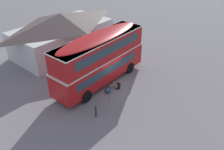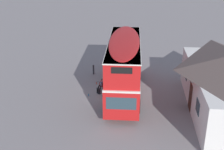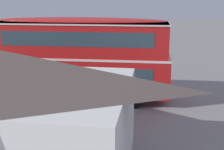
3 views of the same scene
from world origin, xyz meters
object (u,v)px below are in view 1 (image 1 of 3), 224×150
at_px(kerb_bollard, 96,111).
at_px(double_decker_bus, 100,57).
at_px(touring_bicycle, 112,88).
at_px(backpack_on_ground, 119,86).
at_px(water_bottle_blue_sports, 129,88).
at_px(water_bottle_red_squeeze, 109,99).

bearing_deg(kerb_bollard, double_decker_bus, 38.04).
relative_size(double_decker_bus, touring_bicycle, 6.06).
bearing_deg(backpack_on_ground, touring_bicycle, 167.70).
xyz_separation_m(double_decker_bus, touring_bicycle, (-0.56, -1.94, -2.27)).
distance_m(double_decker_bus, backpack_on_ground, 3.17).
bearing_deg(double_decker_bus, water_bottle_blue_sports, -75.85).
bearing_deg(backpack_on_ground, water_bottle_blue_sports, -54.32).
distance_m(backpack_on_ground, water_bottle_blue_sports, 0.98).
relative_size(backpack_on_ground, water_bottle_blue_sports, 2.54).
height_order(backpack_on_ground, water_bottle_red_squeeze, backpack_on_ground).
relative_size(backpack_on_ground, water_bottle_red_squeeze, 2.36).
xyz_separation_m(backpack_on_ground, water_bottle_red_squeeze, (-1.87, -0.42, -0.17)).
height_order(water_bottle_blue_sports, water_bottle_red_squeeze, water_bottle_red_squeeze).
bearing_deg(backpack_on_ground, water_bottle_red_squeeze, -167.36).
bearing_deg(double_decker_bus, touring_bicycle, -106.08).
xyz_separation_m(backpack_on_ground, kerb_bollard, (-4.17, -1.03, 0.23)).
xyz_separation_m(water_bottle_red_squeeze, kerb_bollard, (-2.31, -0.62, 0.39)).
bearing_deg(touring_bicycle, double_decker_bus, 73.92).
relative_size(touring_bicycle, backpack_on_ground, 3.19).
bearing_deg(kerb_bollard, water_bottle_blue_sports, 3.03).
height_order(touring_bicycle, backpack_on_ground, touring_bicycle).
bearing_deg(water_bottle_red_squeeze, touring_bicycle, 26.80).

